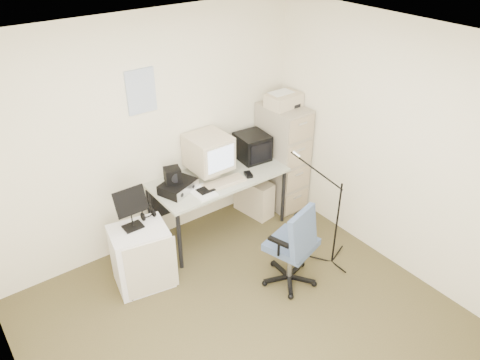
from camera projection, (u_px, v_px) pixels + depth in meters
floor at (254, 334)px, 4.20m from camera, size 3.60×3.60×0.01m
ceiling at (260, 57)px, 2.90m from camera, size 3.60×3.60×0.01m
wall_back at (148, 137)px, 4.79m from camera, size 3.60×0.02×2.50m
wall_left at (6, 333)px, 2.63m from camera, size 0.02×3.60×2.50m
wall_right at (404, 154)px, 4.47m from camera, size 0.02×3.60×2.50m
wall_calendar at (141, 91)px, 4.51m from camera, size 0.30×0.02×0.44m
filing_cabinet at (282, 157)px, 5.68m from camera, size 0.40×0.60×1.30m
printer at (284, 100)px, 5.32m from camera, size 0.40×0.29×0.15m
desk at (219, 204)px, 5.32m from camera, size 1.50×0.70×0.73m
crt_monitor at (209, 155)px, 5.06m from camera, size 0.43×0.45×0.46m
crt_tv at (252, 147)px, 5.41m from camera, size 0.37×0.38×0.31m
desk_speaker at (232, 161)px, 5.29m from camera, size 0.09×0.09×0.13m
keyboard at (224, 183)px, 4.99m from camera, size 0.48×0.20×0.03m
mouse at (248, 174)px, 5.13m from camera, size 0.10×0.13×0.04m
radio_receiver at (178, 187)px, 4.85m from camera, size 0.44×0.38×0.11m
radio_speaker at (173, 175)px, 4.79m from camera, size 0.19×0.18×0.16m
papers at (203, 192)px, 4.83m from camera, size 0.22×0.29×0.02m
pc_tower at (254, 196)px, 5.70m from camera, size 0.29×0.52×0.46m
office_chair at (291, 243)px, 4.53m from camera, size 0.69×0.69×0.97m
side_cart at (141, 257)px, 4.59m from camera, size 0.60×0.51×0.66m
music_stand at (130, 208)px, 4.34m from camera, size 0.34×0.26×0.44m
headphones at (148, 214)px, 4.56m from camera, size 0.17×0.17×0.03m
mic_stand at (338, 212)px, 4.70m from camera, size 0.03×0.03×1.28m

